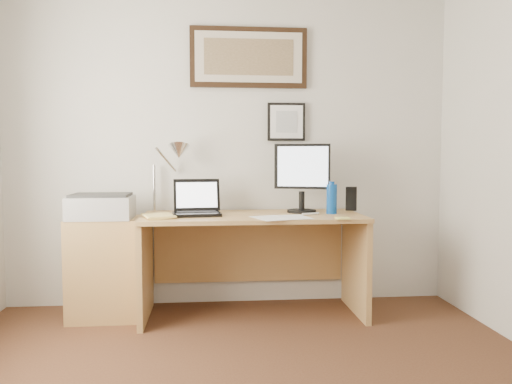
{
  "coord_description": "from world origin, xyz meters",
  "views": [
    {
      "loc": [
        -0.16,
        -1.98,
        1.17
      ],
      "look_at": [
        0.16,
        1.43,
        0.93
      ],
      "focal_mm": 35.0,
      "sensor_mm": 36.0,
      "label": 1
    }
  ],
  "objects": [
    {
      "name": "desk_lamp",
      "position": [
        -0.41,
        1.81,
        1.19
      ],
      "size": [
        0.29,
        0.27,
        0.53
      ],
      "color": "silver",
      "rests_on": "desk"
    },
    {
      "name": "printer",
      "position": [
        -0.93,
        1.64,
        0.82
      ],
      "size": [
        0.44,
        0.34,
        0.18
      ],
      "color": "#A8A8AB",
      "rests_on": "side_cabinet"
    },
    {
      "name": "side_cabinet",
      "position": [
        -0.92,
        1.68,
        0.36
      ],
      "size": [
        0.5,
        0.4,
        0.73
      ],
      "primitive_type": "cube",
      "color": "#A97E46",
      "rests_on": "floor"
    },
    {
      "name": "speaker",
      "position": [
        0.95,
        1.84,
        0.84
      ],
      "size": [
        0.1,
        0.1,
        0.19
      ],
      "primitive_type": "cube",
      "rotation": [
        0.0,
        0.0,
        -0.35
      ],
      "color": "black",
      "rests_on": "desk"
    },
    {
      "name": "paper_sheet_a",
      "position": [
        0.26,
        1.4,
        0.75
      ],
      "size": [
        0.29,
        0.35,
        0.0
      ],
      "primitive_type": "cube",
      "rotation": [
        0.0,
        0.0,
        0.34
      ],
      "color": "white",
      "rests_on": "desk"
    },
    {
      "name": "picture_large",
      "position": [
        0.15,
        1.97,
        1.95
      ],
      "size": [
        0.92,
        0.04,
        0.47
      ],
      "color": "black",
      "rests_on": "wall_back"
    },
    {
      "name": "bottle_cap",
      "position": [
        0.74,
        1.63,
        0.98
      ],
      "size": [
        0.04,
        0.04,
        0.02
      ],
      "primitive_type": "cylinder",
      "color": "#0B4196",
      "rests_on": "water_bottle"
    },
    {
      "name": "sticky_pad",
      "position": [
        0.73,
        1.3,
        0.76
      ],
      "size": [
        0.09,
        0.09,
        0.01
      ],
      "primitive_type": "cube",
      "rotation": [
        0.0,
        0.0,
        0.02
      ],
      "color": "#E7E16D",
      "rests_on": "desk"
    },
    {
      "name": "book",
      "position": [
        -0.61,
        1.47,
        0.76
      ],
      "size": [
        0.27,
        0.31,
        0.02
      ],
      "primitive_type": "imported",
      "rotation": [
        0.0,
        0.0,
        0.32
      ],
      "color": "#EFD270",
      "rests_on": "desk"
    },
    {
      "name": "picture_small",
      "position": [
        0.45,
        1.97,
        1.45
      ],
      "size": [
        0.3,
        0.03,
        0.3
      ],
      "color": "black",
      "rests_on": "wall_back"
    },
    {
      "name": "laptop",
      "position": [
        -0.26,
        1.65,
        0.81
      ],
      "size": [
        0.36,
        0.32,
        0.26
      ],
      "color": "black",
      "rests_on": "desk"
    },
    {
      "name": "desk",
      "position": [
        0.15,
        1.72,
        0.51
      ],
      "size": [
        1.6,
        0.7,
        0.75
      ],
      "color": "#A97E46",
      "rests_on": "floor"
    },
    {
      "name": "wall_back",
      "position": [
        0.0,
        2.0,
        1.25
      ],
      "size": [
        3.5,
        0.02,
        2.5
      ],
      "primitive_type": "cube",
      "color": "silver",
      "rests_on": "ground"
    },
    {
      "name": "paper_sheet_b",
      "position": [
        0.42,
        1.42,
        0.75
      ],
      "size": [
        0.24,
        0.31,
        0.0
      ],
      "primitive_type": "cube",
      "rotation": [
        0.0,
        0.0,
        0.21
      ],
      "color": "white",
      "rests_on": "desk"
    },
    {
      "name": "water_bottle",
      "position": [
        0.74,
        1.63,
        0.86
      ],
      "size": [
        0.08,
        0.08,
        0.22
      ],
      "primitive_type": "cylinder",
      "color": "#0B4196",
      "rests_on": "desk"
    },
    {
      "name": "marker_pen",
      "position": [
        0.57,
        1.57,
        0.76
      ],
      "size": [
        0.14,
        0.06,
        0.02
      ],
      "primitive_type": "cylinder",
      "rotation": [
        0.0,
        1.57,
        0.35
      ],
      "color": "silver",
      "rests_on": "desk"
    },
    {
      "name": "lcd_monitor",
      "position": [
        0.53,
        1.73,
        1.04
      ],
      "size": [
        0.41,
        0.22,
        0.52
      ],
      "color": "black",
      "rests_on": "desk"
    }
  ]
}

